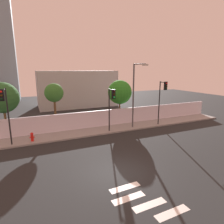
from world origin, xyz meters
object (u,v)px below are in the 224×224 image
traffic_light_center (112,101)px  roadside_tree_midright (54,93)px  roadside_tree_rightmost (120,92)px  roadside_tree_midleft (3,98)px  traffic_light_right (163,94)px  fire_hydrant (32,137)px  street_lamp_curbside (135,91)px  traffic_light_left (5,105)px

traffic_light_center → roadside_tree_midright: size_ratio=0.88×
traffic_light_center → roadside_tree_rightmost: size_ratio=0.85×
roadside_tree_midright → roadside_tree_rightmost: bearing=0.0°
roadside_tree_midleft → roadside_tree_midright: roadside_tree_midleft is taller
traffic_light_center → traffic_light_right: (6.18, -0.00, 0.40)m
fire_hydrant → roadside_tree_rightmost: size_ratio=0.16×
traffic_light_right → roadside_tree_midright: (-11.12, 3.88, 0.19)m
traffic_light_right → street_lamp_curbside: street_lamp_curbside is taller
fire_hydrant → roadside_tree_rightmost: 11.23m
traffic_light_left → street_lamp_curbside: (12.06, 0.50, 0.54)m
roadside_tree_midleft → traffic_light_right: bearing=-13.7°
traffic_light_center → street_lamp_curbside: bearing=8.4°
roadside_tree_midleft → roadside_tree_rightmost: size_ratio=1.02×
street_lamp_curbside → traffic_light_left: bearing=-177.6°
traffic_light_center → roadside_tree_midleft: roadside_tree_midleft is taller
roadside_tree_midright → roadside_tree_rightmost: 7.75m
traffic_light_right → roadside_tree_midleft: bearing=166.3°
traffic_light_center → street_lamp_curbside: size_ratio=0.64×
traffic_light_left → fire_hydrant: (1.72, 0.62, -3.05)m
traffic_light_left → roadside_tree_rightmost: size_ratio=0.93×
traffic_light_left → traffic_light_right: (15.37, 0.07, 0.11)m
roadside_tree_midleft → fire_hydrant: bearing=-56.0°
traffic_light_left → roadside_tree_rightmost: bearing=18.2°
traffic_light_center → traffic_light_right: 6.19m
traffic_light_right → roadside_tree_rightmost: size_ratio=0.96×
street_lamp_curbside → roadside_tree_rightmost: (-0.07, 3.45, -0.49)m
street_lamp_curbside → roadside_tree_midleft: (-12.59, 3.45, -0.45)m
roadside_tree_midright → roadside_tree_rightmost: roadside_tree_rightmost is taller
roadside_tree_midleft → street_lamp_curbside: bearing=-15.3°
traffic_light_left → roadside_tree_midright: roadside_tree_midright is taller
traffic_light_center → fire_hydrant: bearing=175.8°
roadside_tree_midleft → roadside_tree_midright: size_ratio=1.05×
traffic_light_left → fire_hydrant: 3.56m
fire_hydrant → roadside_tree_midright: roadside_tree_midright is taller
traffic_light_right → roadside_tree_rightmost: bearing=131.0°
traffic_light_right → roadside_tree_midright: 11.78m
roadside_tree_midleft → roadside_tree_midright: bearing=0.0°
roadside_tree_midleft → roadside_tree_rightmost: roadside_tree_midleft is taller
traffic_light_center → roadside_tree_midleft: 10.47m
traffic_light_right → traffic_light_left: bearing=-179.7°
roadside_tree_rightmost → traffic_light_left: bearing=-161.8°
traffic_light_right → roadside_tree_midleft: 16.36m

